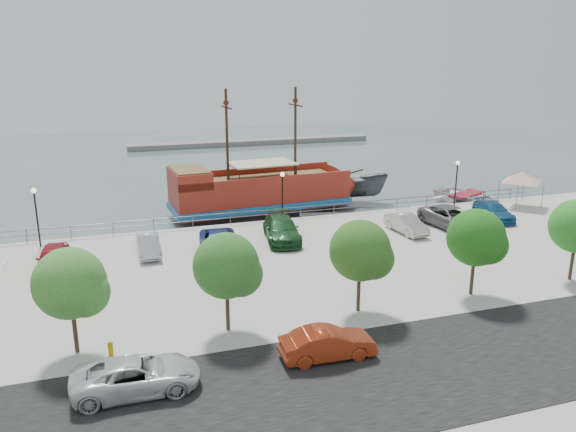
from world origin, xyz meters
name	(u,v)px	position (x,y,z in m)	size (l,w,h in m)	color
ground	(310,263)	(0.00, 0.00, -1.00)	(160.00, 160.00, 0.00)	#405151
street	(437,365)	(0.00, -16.00, 0.01)	(100.00, 8.00, 0.04)	black
sidewalk	(375,308)	(0.00, -10.00, 0.01)	(100.00, 4.00, 0.05)	#ABABA8
seawall_railing	(278,214)	(0.00, 7.80, 0.53)	(50.00, 0.06, 1.00)	#575A5F
far_shore	(252,142)	(10.00, 55.00, -0.60)	(40.00, 3.00, 0.80)	gray
pirate_ship	(274,191)	(1.46, 13.79, 0.99)	(19.02, 6.55, 11.88)	maroon
patrol_boat	(354,189)	(10.17, 14.99, 0.28)	(2.48, 6.60, 2.55)	#43474B
speedboat	(467,198)	(20.05, 10.34, -0.30)	(4.80, 6.71, 1.39)	silver
dock_west	(87,242)	(-14.99, 9.20, -0.78)	(7.70, 2.20, 0.44)	slate
dock_mid	(344,218)	(6.56, 9.20, -0.78)	(7.76, 2.22, 0.44)	gray
dock_east	(450,208)	(17.48, 9.20, -0.78)	(7.84, 2.24, 0.45)	gray
canopy_tent	(523,172)	(22.15, 5.51, 3.09)	(4.47, 4.47, 3.56)	slate
street_van	(136,375)	(-12.59, -14.00, 0.71)	(2.35, 5.08, 1.41)	silver
street_sedan	(328,343)	(-4.32, -13.95, 0.71)	(1.49, 4.29, 1.41)	#992E13
fire_hydrant	(111,348)	(-13.54, -10.80, 0.39)	(0.25, 0.25, 0.72)	#D49600
lamp_post_left	(36,207)	(-18.00, 6.50, 2.94)	(0.36, 0.36, 4.28)	black
lamp_post_mid	(282,189)	(0.00, 6.50, 2.94)	(0.36, 0.36, 4.28)	black
lamp_post_right	(457,176)	(16.00, 6.50, 2.94)	(0.36, 0.36, 4.28)	black
tree_b	(73,286)	(-14.85, -10.07, 3.30)	(3.30, 3.20, 5.00)	#473321
tree_c	(230,268)	(-7.85, -10.07, 3.30)	(3.30, 3.20, 5.00)	#473321
tree_d	(363,253)	(-0.85, -10.07, 3.30)	(3.30, 3.20, 5.00)	#473321
tree_e	(479,239)	(6.15, -10.07, 3.30)	(3.30, 3.20, 5.00)	#473321
parked_car_a	(53,258)	(-16.76, 1.44, 0.77)	(1.83, 4.54, 1.55)	maroon
parked_car_b	(148,245)	(-10.82, 2.51, 0.68)	(1.43, 4.11, 1.35)	#B3B7C4
parked_car_c	(220,243)	(-6.16, 1.27, 0.75)	(2.47, 5.36, 1.49)	navy
parked_car_d	(282,229)	(-1.27, 2.71, 0.84)	(2.34, 5.76, 1.67)	#1C4D23
parked_car_f	(406,224)	(8.35, 1.50, 0.70)	(1.49, 4.26, 1.40)	beige
parked_car_g	(452,218)	(12.39, 1.48, 0.82)	(2.73, 5.92, 1.65)	slate
parked_car_h	(494,211)	(17.07, 2.53, 0.69)	(1.93, 4.75, 1.38)	navy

